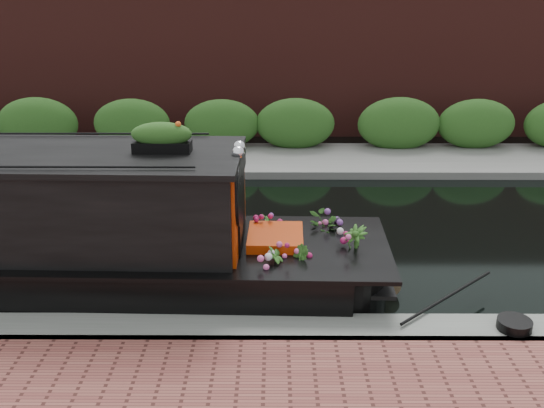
{
  "coord_description": "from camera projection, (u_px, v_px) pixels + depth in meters",
  "views": [
    {
      "loc": [
        1.5,
        -9.7,
        4.35
      ],
      "look_at": [
        1.46,
        -0.6,
        0.82
      ],
      "focal_mm": 40.0,
      "sensor_mm": 36.0,
      "label": 1
    }
  ],
  "objects": [
    {
      "name": "far_brick_wall",
      "position": [
        222.0,
        132.0,
        17.33
      ],
      "size": [
        40.0,
        1.0,
        8.0
      ],
      "primitive_type": "cube",
      "color": "#4A1D19",
      "rests_on": "ground"
    },
    {
      "name": "far_hedge",
      "position": [
        216.0,
        153.0,
        15.37
      ],
      "size": [
        40.0,
        1.1,
        2.8
      ],
      "primitive_type": "cube",
      "color": "#2A571D",
      "rests_on": "ground"
    },
    {
      "name": "rope_fender",
      "position": [
        388.0,
        281.0,
        8.73
      ],
      "size": [
        0.3,
        0.35,
        0.3
      ],
      "primitive_type": "cylinder",
      "rotation": [
        1.57,
        0.0,
        0.0
      ],
      "color": "brown",
      "rests_on": "ground"
    },
    {
      "name": "coiled_mooring_rope",
      "position": [
        514.0,
        324.0,
        7.37
      ],
      "size": [
        0.42,
        0.42,
        0.12
      ],
      "primitive_type": "cylinder",
      "color": "black",
      "rests_on": "near_bank_coping"
    },
    {
      "name": "ground",
      "position": [
        189.0,
        235.0,
        10.62
      ],
      "size": [
        80.0,
        80.0,
        0.0
      ],
      "primitive_type": "plane",
      "color": "black",
      "rests_on": "ground"
    },
    {
      "name": "near_bank_coping",
      "position": [
        154.0,
        343.0,
        7.54
      ],
      "size": [
        40.0,
        0.6,
        0.5
      ],
      "primitive_type": "cube",
      "color": "slate",
      "rests_on": "ground"
    },
    {
      "name": "far_bank_path",
      "position": [
        212.0,
        163.0,
        14.53
      ],
      "size": [
        40.0,
        2.4,
        0.34
      ],
      "primitive_type": "cube",
      "color": "slate",
      "rests_on": "ground"
    }
  ]
}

